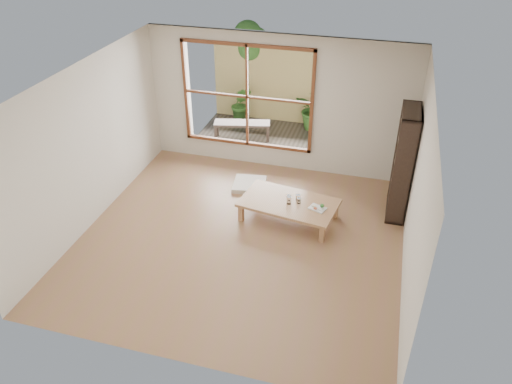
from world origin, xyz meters
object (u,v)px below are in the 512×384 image
at_px(low_table, 289,204).
at_px(bookshelf, 403,164).
at_px(food_tray, 318,208).
at_px(garden_bench, 242,125).

bearing_deg(low_table, bookshelf, 31.44).
xyz_separation_m(low_table, food_tray, (0.50, -0.07, 0.06)).
distance_m(food_tray, garden_bench, 3.47).
height_order(low_table, food_tray, food_tray).
bearing_deg(food_tray, garden_bench, 147.58).
distance_m(bookshelf, garden_bench, 3.92).
relative_size(low_table, food_tray, 5.39).
height_order(food_tray, garden_bench, food_tray).
xyz_separation_m(low_table, garden_bench, (-1.62, 2.67, 0.04)).
bearing_deg(food_tray, bookshelf, 52.72).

